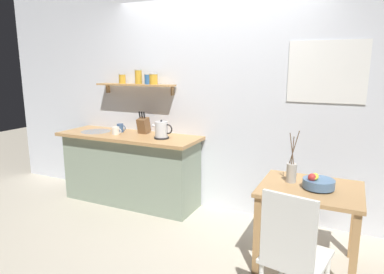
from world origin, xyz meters
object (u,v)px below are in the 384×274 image
at_px(dining_chair_near, 293,252).
at_px(electric_kettle, 162,130).
at_px(twig_vase, 291,172).
at_px(fruit_bowl, 318,183).
at_px(coffee_mug_spare, 120,128).
at_px(dining_table, 310,202).
at_px(coffee_mug_by_sink, 116,131).
at_px(knife_block, 144,125).

height_order(dining_chair_near, electric_kettle, electric_kettle).
bearing_deg(twig_vase, dining_chair_near, -79.09).
relative_size(fruit_bowl, coffee_mug_spare, 2.03).
distance_m(dining_chair_near, coffee_mug_spare, 2.77).
distance_m(dining_table, coffee_mug_by_sink, 2.44).
relative_size(dining_chair_near, coffee_mug_spare, 7.53).
xyz_separation_m(dining_table, fruit_bowl, (0.06, -0.02, 0.18)).
bearing_deg(coffee_mug_by_sink, knife_block, 35.76).
bearing_deg(coffee_mug_by_sink, dining_chair_near, -27.01).
bearing_deg(dining_table, twig_vase, 159.22).
height_order(dining_table, electric_kettle, electric_kettle).
height_order(electric_kettle, knife_block, knife_block).
height_order(dining_table, twig_vase, twig_vase).
distance_m(dining_table, coffee_mug_spare, 2.50).
bearing_deg(electric_kettle, coffee_mug_by_sink, -176.99).
bearing_deg(knife_block, fruit_bowl, -17.26).
distance_m(dining_chair_near, fruit_bowl, 0.78).
bearing_deg(twig_vase, knife_block, 163.07).
relative_size(coffee_mug_by_sink, coffee_mug_spare, 1.06).
xyz_separation_m(fruit_bowl, coffee_mug_by_sink, (-2.43, 0.47, 0.17)).
bearing_deg(electric_kettle, dining_table, -15.56).
xyz_separation_m(twig_vase, electric_kettle, (-1.56, 0.42, 0.18)).
xyz_separation_m(dining_table, coffee_mug_by_sink, (-2.37, 0.45, 0.35)).
height_order(dining_table, coffee_mug_by_sink, coffee_mug_by_sink).
xyz_separation_m(knife_block, coffee_mug_by_sink, (-0.28, -0.20, -0.06)).
xyz_separation_m(dining_chair_near, coffee_mug_by_sink, (-2.35, 1.20, 0.42)).
height_order(electric_kettle, coffee_mug_spare, electric_kettle).
bearing_deg(dining_chair_near, twig_vase, 100.91).
bearing_deg(coffee_mug_spare, twig_vase, -13.24).
bearing_deg(dining_table, electric_kettle, 164.44).
bearing_deg(dining_chair_near, electric_kettle, 144.27).
distance_m(dining_chair_near, knife_block, 2.55).
height_order(dining_chair_near, coffee_mug_spare, coffee_mug_spare).
distance_m(dining_table, knife_block, 2.23).
relative_size(dining_chair_near, twig_vase, 2.06).
bearing_deg(electric_kettle, knife_block, 155.05).
bearing_deg(coffee_mug_by_sink, electric_kettle, 3.01).
xyz_separation_m(dining_chair_near, electric_kettle, (-1.71, 1.23, 0.47)).
distance_m(dining_table, twig_vase, 0.29).
distance_m(coffee_mug_by_sink, coffee_mug_spare, 0.15).
relative_size(dining_table, dining_chair_near, 0.87).
distance_m(fruit_bowl, coffee_mug_by_sink, 2.48).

